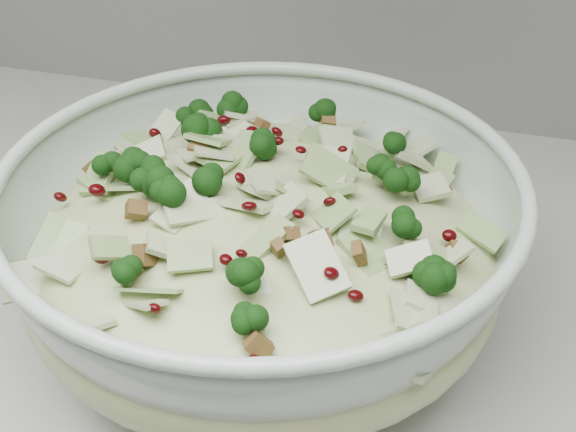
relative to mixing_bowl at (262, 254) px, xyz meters
The scene contains 2 objects.
mixing_bowl is the anchor object (origin of this frame).
salad 0.02m from the mixing_bowl, 63.43° to the right, with size 0.34×0.34×0.14m.
Camera 1 is at (-0.54, 1.18, 1.32)m, focal length 50.00 mm.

